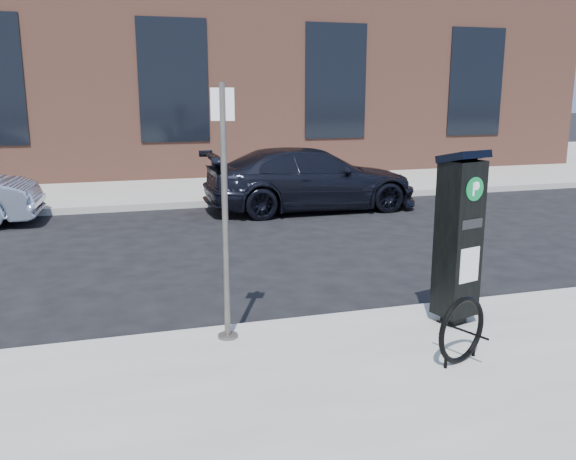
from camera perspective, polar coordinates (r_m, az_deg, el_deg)
name	(u,v)px	position (r m, az deg, el deg)	size (l,w,h in m)	color
ground	(298,331)	(7.11, 0.90, -9.44)	(120.00, 120.00, 0.00)	black
sidewalk_far	(171,173)	(20.54, -10.94, 5.27)	(60.00, 12.00, 0.15)	gray
curb_near	(298,326)	(7.07, 0.95, -8.94)	(60.00, 0.12, 0.16)	#9E9B93
curb_far	(197,204)	(14.67, -8.54, 2.40)	(60.00, 0.12, 0.16)	#9E9B93
building	(157,50)	(23.40, -12.16, 16.11)	(28.00, 10.05, 8.25)	brown
parking_kiosk	(459,236)	(6.93, 15.67, -0.54)	(0.53, 0.50, 1.95)	black
sign_pole	(225,217)	(6.20, -5.91, 1.26)	(0.23, 0.21, 2.63)	#58534D
bike_rack	(462,330)	(6.11, 15.94, -9.01)	(0.64, 0.29, 0.67)	black
car_dark	(311,179)	(14.15, 2.17, 4.79)	(2.01, 4.95, 1.44)	black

